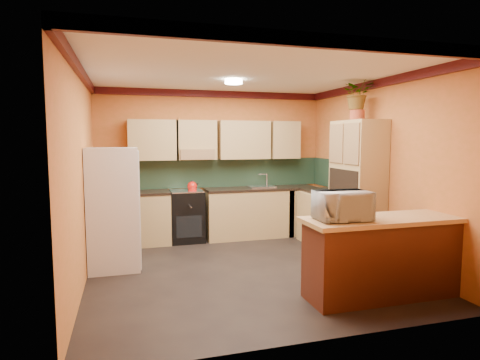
# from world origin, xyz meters

# --- Properties ---
(room_shell) EXTENTS (4.24, 4.24, 2.72)m
(room_shell) POSITION_xyz_m (0.02, 0.28, 2.09)
(room_shell) COLOR black
(room_shell) RESTS_ON ground
(base_cabinets_back) EXTENTS (3.65, 0.60, 0.88)m
(base_cabinets_back) POSITION_xyz_m (0.08, 1.80, 0.44)
(base_cabinets_back) COLOR tan
(base_cabinets_back) RESTS_ON ground
(countertop_back) EXTENTS (3.65, 0.62, 0.04)m
(countertop_back) POSITION_xyz_m (0.08, 1.80, 0.90)
(countertop_back) COLOR black
(countertop_back) RESTS_ON base_cabinets_back
(stove) EXTENTS (0.58, 0.58, 0.91)m
(stove) POSITION_xyz_m (-0.55, 1.80, 0.46)
(stove) COLOR black
(stove) RESTS_ON ground
(kettle) EXTENTS (0.22, 0.22, 0.18)m
(kettle) POSITION_xyz_m (-0.45, 1.75, 1.00)
(kettle) COLOR red
(kettle) RESTS_ON stove
(sink) EXTENTS (0.48, 0.40, 0.03)m
(sink) POSITION_xyz_m (0.85, 1.80, 0.94)
(sink) COLOR silver
(sink) RESTS_ON countertop_back
(base_cabinets_right) EXTENTS (0.60, 0.80, 0.88)m
(base_cabinets_right) POSITION_xyz_m (1.80, 1.10, 0.44)
(base_cabinets_right) COLOR tan
(base_cabinets_right) RESTS_ON ground
(countertop_right) EXTENTS (0.62, 0.80, 0.04)m
(countertop_right) POSITION_xyz_m (1.80, 1.10, 0.90)
(countertop_right) COLOR black
(countertop_right) RESTS_ON base_cabinets_right
(fridge) EXTENTS (0.68, 0.66, 1.70)m
(fridge) POSITION_xyz_m (-1.75, 0.56, 0.85)
(fridge) COLOR silver
(fridge) RESTS_ON ground
(pantry) EXTENTS (0.48, 0.90, 2.10)m
(pantry) POSITION_xyz_m (1.85, 0.17, 1.05)
(pantry) COLOR tan
(pantry) RESTS_ON ground
(fern_pot) EXTENTS (0.22, 0.22, 0.16)m
(fern_pot) POSITION_xyz_m (1.85, 0.22, 2.18)
(fern_pot) COLOR #AB4529
(fern_pot) RESTS_ON pantry
(fern) EXTENTS (0.54, 0.50, 0.50)m
(fern) POSITION_xyz_m (1.85, 0.22, 2.51)
(fern) COLOR tan
(fern) RESTS_ON fern_pot
(breakfast_bar) EXTENTS (1.80, 0.55, 0.88)m
(breakfast_bar) POSITION_xyz_m (1.25, -1.36, 0.44)
(breakfast_bar) COLOR #4F2212
(breakfast_bar) RESTS_ON ground
(bar_top) EXTENTS (1.90, 0.65, 0.05)m
(bar_top) POSITION_xyz_m (1.25, -1.36, 0.91)
(bar_top) COLOR tan
(bar_top) RESTS_ON breakfast_bar
(microwave) EXTENTS (0.60, 0.42, 0.32)m
(microwave) POSITION_xyz_m (0.71, -1.36, 1.09)
(microwave) COLOR silver
(microwave) RESTS_ON bar_top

